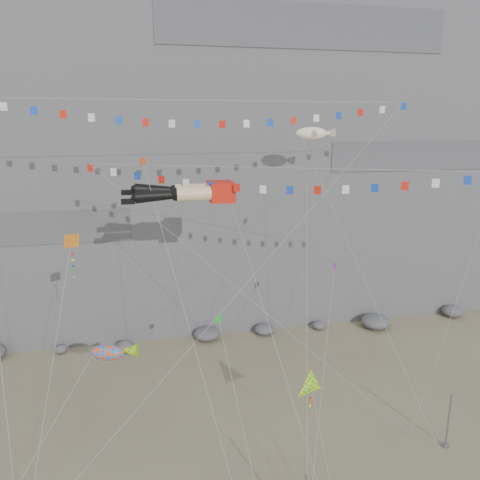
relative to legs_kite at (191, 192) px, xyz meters
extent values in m
plane|color=gray|center=(2.37, -6.30, -16.54)|extent=(120.00, 120.00, 0.00)
cube|color=slate|center=(2.37, 25.70, 8.46)|extent=(80.00, 28.00, 50.00)
cylinder|color=slate|center=(15.90, -8.76, -14.55)|extent=(0.12, 0.12, 3.97)
cube|color=red|center=(2.15, 0.03, 0.01)|extent=(1.73, 2.36, 1.39)
cylinder|color=beige|center=(0.13, -0.68, 0.01)|extent=(2.36, 1.05, 1.02)
sphere|color=black|center=(-1.04, -0.69, 0.01)|extent=(0.94, 0.94, 0.94)
cone|color=black|center=(-2.43, -0.71, -0.07)|extent=(2.81, 0.88, 0.96)
cube|color=black|center=(-4.30, -0.73, -0.39)|extent=(0.91, 0.41, 0.34)
cylinder|color=beige|center=(0.12, 0.71, 0.01)|extent=(2.36, 1.05, 1.02)
sphere|color=black|center=(-1.06, 0.69, 0.01)|extent=(0.94, 0.94, 0.94)
cone|color=black|center=(-2.44, 0.68, 0.14)|extent=(2.83, 0.88, 1.02)
cube|color=black|center=(-4.31, 0.66, 0.04)|extent=(0.91, 0.41, 0.34)
cylinder|color=gray|center=(3.85, -7.47, -8.24)|extent=(0.03, 0.03, 22.56)
cylinder|color=gray|center=(-4.36, -4.45, -5.09)|extent=(0.03, 0.03, 28.92)
cylinder|color=gray|center=(9.85, -4.91, -7.32)|extent=(0.03, 0.03, 20.84)
cube|color=slate|center=(14.23, -7.22, -16.49)|extent=(0.16, 0.16, 0.10)
cylinder|color=gray|center=(-8.93, -7.52, -9.32)|extent=(0.03, 0.03, 16.22)
cylinder|color=gray|center=(-9.08, -7.36, -12.89)|extent=(0.03, 0.03, 10.92)
cylinder|color=gray|center=(6.07, -11.49, -13.89)|extent=(0.03, 0.03, 8.90)
cylinder|color=gray|center=(13.06, -1.76, -6.29)|extent=(0.03, 0.03, 25.69)
cube|color=slate|center=(15.17, -9.28, -16.49)|extent=(0.16, 0.16, 0.10)
cylinder|color=gray|center=(-1.00, -6.01, -7.18)|extent=(0.03, 0.03, 23.77)
cylinder|color=gray|center=(7.84, -6.44, -11.24)|extent=(0.03, 0.03, 17.15)
cylinder|color=gray|center=(1.69, -8.45, -12.11)|extent=(0.03, 0.03, 11.73)
cylinder|color=gray|center=(6.69, -6.09, -8.30)|extent=(0.03, 0.03, 22.97)
camera|label=1|loc=(-3.38, -32.61, 4.64)|focal=35.00mm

